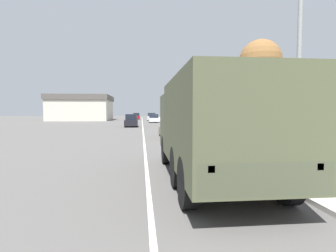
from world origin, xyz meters
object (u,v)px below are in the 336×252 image
Objects in this scene: military_truck at (211,125)px; car_farthest_ahead at (136,116)px; car_third_ahead at (154,119)px; pickup_truck at (321,140)px; car_fourth_ahead at (152,117)px; lamp_post at (293,37)px; car_second_ahead at (131,121)px; car_nearest_ahead at (171,129)px.

military_truck is 1.66× the size of car_farthest_ahead.
car_farthest_ahead is at bearing 100.33° from car_third_ahead.
car_fourth_ahead is at bearing 95.91° from pickup_truck.
lamp_post reaches higher than car_fourth_ahead.
car_second_ahead is 0.57× the size of lamp_post.
military_truck is 1.66× the size of car_nearest_ahead.
lamp_post reaches higher than car_third_ahead.
car_second_ahead is (-3.74, 15.05, 0.08)m from car_nearest_ahead.
car_third_ahead is 20.40m from car_farthest_ahead.
military_truck is at bearing -91.11° from car_nearest_ahead.
car_second_ahead is at bearing 103.96° from car_nearest_ahead.
car_fourth_ahead reaches higher than car_nearest_ahead.
car_farthest_ahead reaches higher than car_third_ahead.
military_truck is at bearing -90.28° from car_third_ahead.
pickup_truck is at bearing 40.02° from lamp_post.
car_nearest_ahead is 0.62× the size of lamp_post.
car_fourth_ahead is at bearing 90.17° from car_third_ahead.
car_second_ahead is at bearing 97.05° from military_truck.
car_fourth_ahead is 0.63× the size of lamp_post.
car_third_ahead is 41.84m from lamp_post.
car_second_ahead reaches higher than car_third_ahead.
pickup_truck reaches higher than car_farthest_ahead.
lamp_post is at bearing -86.70° from car_third_ahead.
car_fourth_ahead is 49.58m from pickup_truck.
car_fourth_ahead reaches higher than car_third_ahead.
car_fourth_ahead is 10.76m from car_farthest_ahead.
car_farthest_ahead is at bearing 93.20° from military_truck.
car_third_ahead is at bearing 90.10° from car_nearest_ahead.
pickup_truck is 0.72× the size of lamp_post.
pickup_truck is (5.02, -10.84, 0.21)m from car_nearest_ahead.
lamp_post is (2.40, -41.61, 3.70)m from car_third_ahead.
car_second_ahead is 27.33m from pickup_truck.
car_nearest_ahead is at bearing -85.64° from car_farthest_ahead.
car_farthest_ahead is 62.09m from lamp_post.
car_farthest_ahead reaches higher than car_nearest_ahead.
military_truck is 5.81m from pickup_truck.
car_nearest_ahead is 0.97× the size of car_fourth_ahead.
car_nearest_ahead is 1.00× the size of car_farthest_ahead.
pickup_truck is (5.10, -49.31, 0.12)m from car_fourth_ahead.
lamp_post reaches higher than car_second_ahead.
military_truck reaches higher than pickup_truck.
car_fourth_ahead is at bearing 90.12° from car_nearest_ahead.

